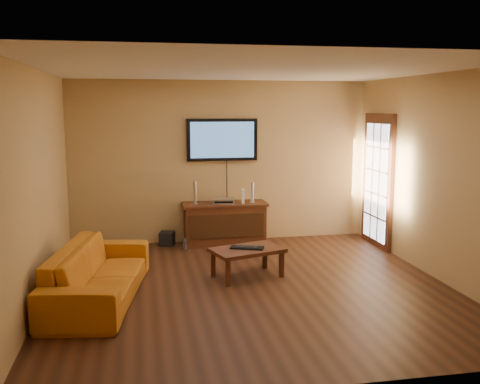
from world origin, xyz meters
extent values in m
plane|color=#311A0D|center=(0.00, 0.00, 0.00)|extent=(5.00, 5.00, 0.00)
plane|color=tan|center=(0.00, 2.50, 1.35)|extent=(5.00, 0.00, 5.00)
plane|color=tan|center=(-2.50, 0.00, 1.35)|extent=(0.00, 5.00, 5.00)
plane|color=tan|center=(2.50, 0.00, 1.35)|extent=(0.00, 5.00, 5.00)
plane|color=white|center=(0.00, 0.00, 2.70)|extent=(5.00, 5.00, 0.00)
cube|color=#411E0E|center=(2.46, 1.70, 1.05)|extent=(0.06, 1.02, 2.22)
cube|color=white|center=(2.42, 1.70, 1.05)|extent=(0.01, 0.79, 1.89)
cube|color=#411E0E|center=(0.01, 2.23, 0.33)|extent=(1.32, 0.49, 0.65)
cube|color=black|center=(0.01, 1.98, 0.36)|extent=(1.21, 0.02, 0.39)
cube|color=#411E0E|center=(0.01, 2.23, 0.67)|extent=(1.40, 0.53, 0.04)
cube|color=black|center=(0.01, 2.46, 1.72)|extent=(1.18, 0.07, 0.70)
cube|color=teal|center=(0.01, 2.42, 1.72)|extent=(1.06, 0.01, 0.59)
cube|color=#411E0E|center=(0.04, 0.44, 0.37)|extent=(1.06, 0.81, 0.05)
cube|color=#411E0E|center=(-0.28, 0.11, 0.17)|extent=(0.06, 0.06, 0.34)
cube|color=#411E0E|center=(0.49, 0.35, 0.17)|extent=(0.06, 0.06, 0.34)
cube|color=#411E0E|center=(-0.41, 0.52, 0.17)|extent=(0.06, 0.06, 0.34)
cube|color=#411E0E|center=(0.36, 0.77, 0.17)|extent=(0.06, 0.06, 0.34)
imported|color=#B96514|center=(-1.86, -0.07, 0.43)|extent=(0.99, 2.28, 0.86)
cylinder|color=silver|center=(-0.48, 2.22, 0.70)|extent=(0.10, 0.10, 0.02)
cylinder|color=silver|center=(-0.48, 2.22, 0.88)|extent=(0.06, 0.06, 0.36)
cylinder|color=silver|center=(0.48, 2.21, 0.70)|extent=(0.09, 0.09, 0.01)
cylinder|color=silver|center=(0.48, 2.21, 0.87)|extent=(0.05, 0.05, 0.32)
cube|color=silver|center=(0.00, 2.20, 0.73)|extent=(0.38, 0.30, 0.08)
cube|color=white|center=(0.32, 2.20, 0.80)|extent=(0.07, 0.17, 0.22)
cube|color=black|center=(-0.94, 2.30, 0.11)|extent=(0.28, 0.28, 0.23)
cylinder|color=white|center=(-0.68, 1.91, 0.09)|extent=(0.07, 0.07, 0.18)
sphere|color=white|center=(-0.68, 1.91, 0.19)|extent=(0.04, 0.04, 0.04)
cube|color=black|center=(0.03, 0.44, 0.40)|extent=(0.47, 0.31, 0.02)
cube|color=black|center=(0.03, 0.44, 0.42)|extent=(0.31, 0.21, 0.01)
camera|label=1|loc=(-1.33, -6.35, 2.26)|focal=40.00mm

